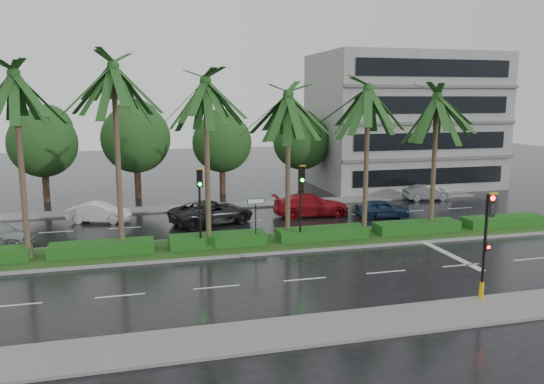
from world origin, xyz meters
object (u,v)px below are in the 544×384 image
object	(u,v)px
car_white	(99,212)
car_red	(311,205)
signal_near	(486,242)
car_grey	(427,193)
street_sign	(256,210)
car_darkgrey	(212,212)
car_blue	(382,209)
signal_median_left	(200,197)

from	to	relation	value
car_white	car_red	world-z (taller)	car_red
signal_near	car_grey	world-z (taller)	signal_near
street_sign	car_grey	bearing A→B (deg)	31.46
car_darkgrey	car_blue	world-z (taller)	car_darkgrey
street_sign	car_white	world-z (taller)	street_sign
signal_near	car_red	bearing A→B (deg)	95.11
signal_median_left	car_darkgrey	distance (m)	6.98
car_blue	signal_median_left	bearing A→B (deg)	121.49
signal_median_left	car_blue	xyz separation A→B (m)	(13.00, 5.25, -2.37)
car_blue	street_sign	bearing A→B (deg)	126.37
signal_near	street_sign	size ratio (longest dim) A/B	1.68
car_red	car_grey	distance (m)	11.25
signal_median_left	car_white	bearing A→B (deg)	122.44
car_white	car_darkgrey	distance (m)	7.47
car_white	car_blue	bearing A→B (deg)	-83.71
car_darkgrey	street_sign	bearing A→B (deg)	175.21
car_grey	signal_near	bearing A→B (deg)	160.04
car_darkgrey	car_red	bearing A→B (deg)	-102.71
street_sign	car_white	size ratio (longest dim) A/B	0.66
car_red	signal_median_left	bearing A→B (deg)	132.93
street_sign	car_white	bearing A→B (deg)	134.96
car_grey	street_sign	bearing A→B (deg)	126.65
car_white	car_grey	distance (m)	24.93
car_darkgrey	car_grey	bearing A→B (deg)	-96.23
signal_median_left	street_sign	xyz separation A→B (m)	(3.00, 0.18, -0.87)
signal_median_left	car_grey	world-z (taller)	signal_median_left
signal_near	signal_median_left	distance (m)	13.93
signal_near	car_grey	xyz separation A→B (m)	(9.32, 19.86, -1.89)
car_darkgrey	car_grey	xyz separation A→B (m)	(17.80, 3.74, -0.15)
street_sign	car_darkgrey	bearing A→B (deg)	103.29
signal_median_left	car_grey	distance (m)	21.96
car_blue	signal_near	bearing A→B (deg)	178.15
signal_near	car_red	world-z (taller)	signal_near
car_blue	car_grey	world-z (taller)	car_blue
street_sign	car_blue	xyz separation A→B (m)	(10.00, 5.07, -1.50)
street_sign	car_white	distance (m)	12.22
car_white	signal_median_left	bearing A→B (deg)	-130.54
car_red	street_sign	bearing A→B (deg)	144.57
street_sign	car_red	distance (m)	8.93
car_red	car_blue	distance (m)	4.86
street_sign	car_white	xyz separation A→B (m)	(-8.57, 8.59, -1.47)
signal_median_left	car_white	world-z (taller)	signal_median_left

